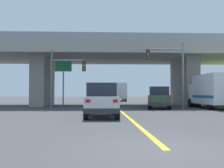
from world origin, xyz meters
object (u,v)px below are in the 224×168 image
object	(u,v)px
suv_crossing	(159,98)
semi_truck_distant	(119,92)
box_truck	(211,91)
traffic_signal_nearside	(171,66)
suv_lead	(101,100)
highway_sign	(63,71)
traffic_signal_farside	(64,73)
sedan_oncoming	(105,96)

from	to	relation	value
suv_crossing	semi_truck_distant	size ratio (longest dim) A/B	0.61
box_truck	traffic_signal_nearside	size ratio (longest dim) A/B	1.14
traffic_signal_nearside	semi_truck_distant	bearing A→B (deg)	97.08
suv_lead	highway_sign	size ratio (longest dim) A/B	0.94
box_truck	traffic_signal_farside	distance (m)	13.68
suv_crossing	sedan_oncoming	bearing A→B (deg)	117.24
suv_lead	semi_truck_distant	distance (m)	32.85
suv_crossing	highway_sign	world-z (taller)	highway_sign
box_truck	semi_truck_distant	size ratio (longest dim) A/B	0.93
suv_lead	suv_crossing	distance (m)	9.93
traffic_signal_nearside	traffic_signal_farside	xyz separation A→B (m)	(-9.73, -0.47, -0.71)
suv_lead	semi_truck_distant	size ratio (longest dim) A/B	0.62
suv_lead	traffic_signal_nearside	bearing A→B (deg)	51.51
traffic_signal_farside	highway_sign	bearing A→B (deg)	98.12
suv_lead	traffic_signal_farside	world-z (taller)	traffic_signal_farside
suv_lead	traffic_signal_farside	xyz separation A→B (m)	(-3.30, 7.63, 2.21)
highway_sign	semi_truck_distant	bearing A→B (deg)	70.40
box_truck	sedan_oncoming	size ratio (longest dim) A/B	1.64
suv_crossing	sedan_oncoming	distance (m)	18.61
traffic_signal_nearside	semi_truck_distant	distance (m)	24.86
suv_crossing	traffic_signal_nearside	xyz separation A→B (m)	(1.04, -0.25, 2.92)
suv_lead	sedan_oncoming	xyz separation A→B (m)	(0.69, 26.35, -0.00)
suv_crossing	traffic_signal_nearside	world-z (taller)	traffic_signal_nearside
highway_sign	semi_truck_distant	distance (m)	21.91
highway_sign	suv_crossing	bearing A→B (deg)	-22.01
suv_lead	highway_sign	bearing A→B (deg)	108.00
sedan_oncoming	traffic_signal_nearside	xyz separation A→B (m)	(5.75, -18.26, 2.92)
suv_crossing	sedan_oncoming	world-z (taller)	same
box_truck	semi_truck_distant	world-z (taller)	semi_truck_distant
sedan_oncoming	traffic_signal_farside	world-z (taller)	traffic_signal_farside
suv_lead	semi_truck_distant	bearing A→B (deg)	84.09
suv_crossing	traffic_signal_nearside	bearing A→B (deg)	-0.94
box_truck	traffic_signal_nearside	bearing A→B (deg)	-176.03
suv_lead	highway_sign	xyz separation A→B (m)	(-3.94, 12.11, 2.71)
suv_lead	suv_crossing	xyz separation A→B (m)	(5.39, 8.34, -0.00)
suv_crossing	traffic_signal_farside	bearing A→B (deg)	-162.68
box_truck	highway_sign	world-z (taller)	highway_sign
suv_lead	box_truck	xyz separation A→B (m)	(10.28, 8.36, 0.63)
traffic_signal_nearside	semi_truck_distant	xyz separation A→B (m)	(-3.05, 24.57, -2.25)
sedan_oncoming	traffic_signal_nearside	distance (m)	19.37
suv_lead	suv_crossing	world-z (taller)	same
sedan_oncoming	traffic_signal_nearside	bearing A→B (deg)	-72.53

